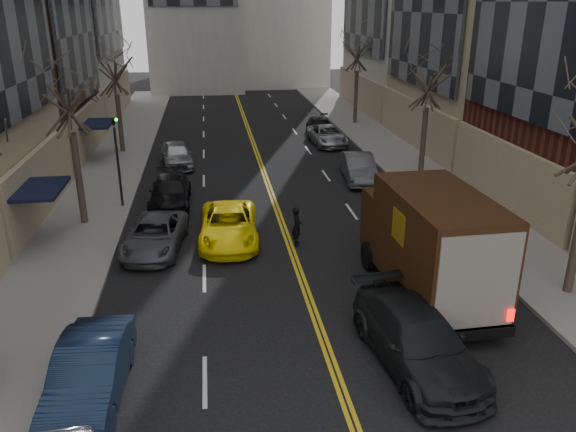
{
  "coord_description": "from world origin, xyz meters",
  "views": [
    {
      "loc": [
        -3.05,
        -4.48,
        9.38
      ],
      "look_at": [
        -0.41,
        14.12,
        2.2
      ],
      "focal_mm": 35.0,
      "sensor_mm": 36.0,
      "label": 1
    }
  ],
  "objects_px": {
    "observer_sedan": "(417,339)",
    "pedestrian": "(297,226)",
    "ups_truck": "(429,244)",
    "taxi": "(229,225)"
  },
  "relations": [
    {
      "from": "ups_truck",
      "to": "pedestrian",
      "type": "relative_size",
      "value": 4.31
    },
    {
      "from": "ups_truck",
      "to": "pedestrian",
      "type": "xyz_separation_m",
      "value": [
        -3.66,
        4.85,
        -1.11
      ]
    },
    {
      "from": "ups_truck",
      "to": "observer_sedan",
      "type": "bearing_deg",
      "value": -116.11
    },
    {
      "from": "observer_sedan",
      "to": "taxi",
      "type": "bearing_deg",
      "value": 110.45
    },
    {
      "from": "observer_sedan",
      "to": "taxi",
      "type": "xyz_separation_m",
      "value": [
        -4.72,
        9.3,
        -0.08
      ]
    },
    {
      "from": "taxi",
      "to": "pedestrian",
      "type": "distance_m",
      "value": 2.85
    },
    {
      "from": "ups_truck",
      "to": "pedestrian",
      "type": "distance_m",
      "value": 6.18
    },
    {
      "from": "taxi",
      "to": "ups_truck",
      "type": "bearing_deg",
      "value": -38.76
    },
    {
      "from": "observer_sedan",
      "to": "ups_truck",
      "type": "bearing_deg",
      "value": 59.04
    },
    {
      "from": "observer_sedan",
      "to": "pedestrian",
      "type": "distance_m",
      "value": 8.77
    }
  ]
}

